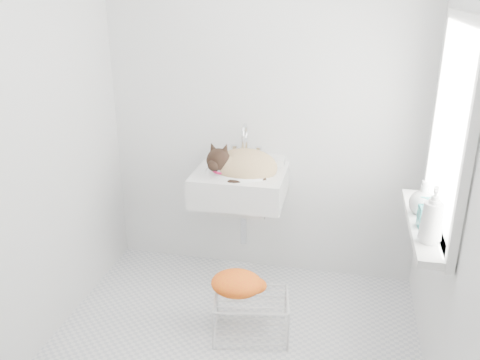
% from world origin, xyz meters
% --- Properties ---
extents(floor, '(2.20, 2.00, 0.02)m').
position_xyz_m(floor, '(0.00, 0.00, 0.00)').
color(floor, silver).
rests_on(floor, ground).
extents(back_wall, '(2.20, 0.02, 2.50)m').
position_xyz_m(back_wall, '(0.00, 1.00, 1.25)').
color(back_wall, silver).
rests_on(back_wall, ground).
extents(right_wall, '(0.02, 2.00, 2.50)m').
position_xyz_m(right_wall, '(1.10, 0.00, 1.25)').
color(right_wall, silver).
rests_on(right_wall, ground).
extents(left_wall, '(0.02, 2.00, 2.50)m').
position_xyz_m(left_wall, '(-1.10, 0.00, 1.25)').
color(left_wall, silver).
rests_on(left_wall, ground).
extents(window_glass, '(0.01, 0.80, 1.00)m').
position_xyz_m(window_glass, '(1.09, 0.20, 1.35)').
color(window_glass, white).
rests_on(window_glass, right_wall).
extents(window_frame, '(0.04, 0.90, 1.10)m').
position_xyz_m(window_frame, '(1.07, 0.20, 1.35)').
color(window_frame, white).
rests_on(window_frame, right_wall).
extents(windowsill, '(0.16, 0.88, 0.04)m').
position_xyz_m(windowsill, '(1.01, 0.20, 0.83)').
color(windowsill, white).
rests_on(windowsill, right_wall).
extents(sink, '(0.60, 0.53, 0.24)m').
position_xyz_m(sink, '(-0.10, 0.74, 0.85)').
color(sink, white).
rests_on(sink, back_wall).
extents(faucet, '(0.22, 0.15, 0.22)m').
position_xyz_m(faucet, '(-0.10, 0.92, 0.99)').
color(faucet, silver).
rests_on(faucet, sink).
extents(cat, '(0.50, 0.44, 0.29)m').
position_xyz_m(cat, '(-0.09, 0.72, 0.89)').
color(cat, '#A5835B').
rests_on(cat, sink).
extents(wire_rack, '(0.48, 0.38, 0.26)m').
position_xyz_m(wire_rack, '(0.09, 0.17, 0.15)').
color(wire_rack, silver).
rests_on(wire_rack, floor).
extents(towel, '(0.33, 0.24, 0.13)m').
position_xyz_m(towel, '(-0.01, 0.19, 0.29)').
color(towel, orange).
rests_on(towel, wire_rack).
extents(bottle_a, '(0.10, 0.10, 0.24)m').
position_xyz_m(bottle_a, '(1.00, -0.04, 0.85)').
color(bottle_a, silver).
rests_on(bottle_a, windowsill).
extents(bottle_b, '(0.08, 0.08, 0.17)m').
position_xyz_m(bottle_b, '(1.00, 0.12, 0.85)').
color(bottle_b, teal).
rests_on(bottle_b, windowsill).
extents(bottle_c, '(0.17, 0.17, 0.18)m').
position_xyz_m(bottle_c, '(1.00, 0.30, 0.85)').
color(bottle_c, silver).
rests_on(bottle_c, windowsill).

